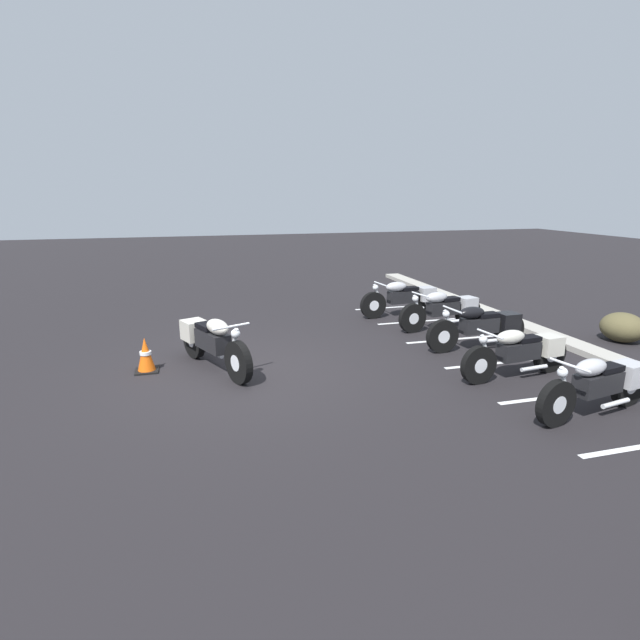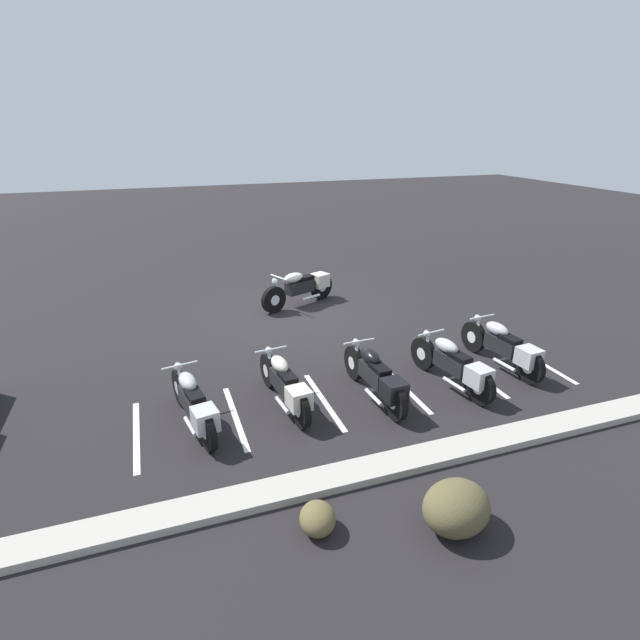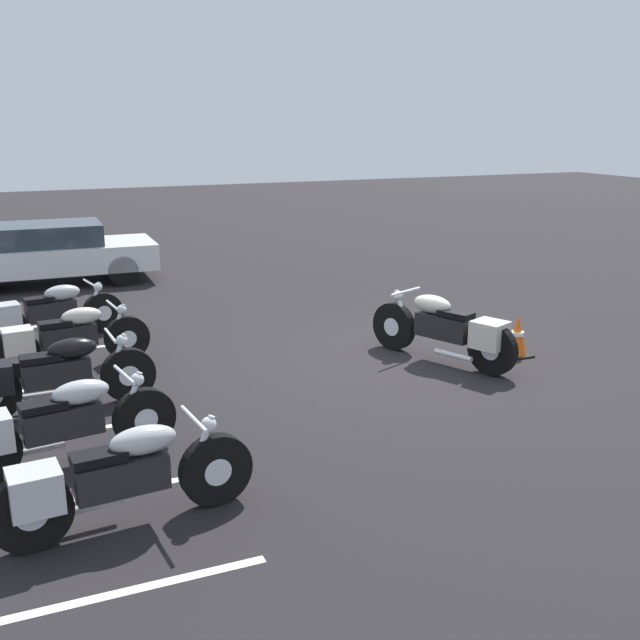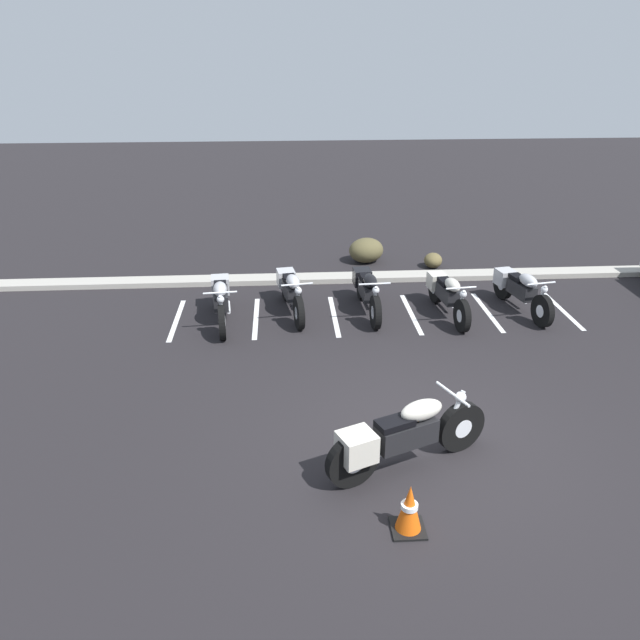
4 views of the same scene
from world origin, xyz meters
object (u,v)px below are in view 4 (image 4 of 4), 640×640
at_px(parked_bike_0, 221,298).
at_px(traffic_cone, 409,509).
at_px(parked_bike_4, 520,289).
at_px(motorcycle_cream_featured, 401,436).
at_px(parked_bike_3, 447,293).
at_px(parked_bike_2, 367,289).
at_px(parked_bike_1, 291,290).
at_px(landscape_rock_1, 433,260).
at_px(landscape_rock_0, 366,250).

bearing_deg(parked_bike_0, traffic_cone, 17.57).
bearing_deg(parked_bike_4, motorcycle_cream_featured, -44.30).
bearing_deg(parked_bike_3, parked_bike_2, -106.02).
bearing_deg(parked_bike_3, parked_bike_0, -95.96).
relative_size(parked_bike_4, traffic_cone, 3.50).
xyz_separation_m(parked_bike_1, parked_bike_4, (4.81, -0.23, -0.01)).
bearing_deg(parked_bike_1, traffic_cone, 1.74).
relative_size(parked_bike_0, parked_bike_1, 1.02).
relative_size(landscape_rock_1, traffic_cone, 0.84).
relative_size(parked_bike_0, landscape_rock_1, 4.34).
distance_m(parked_bike_1, parked_bike_2, 1.60).
bearing_deg(traffic_cone, parked_bike_4, 60.48).
distance_m(parked_bike_2, parked_bike_3, 1.65).
bearing_deg(landscape_rock_0, parked_bike_3, -70.50).
relative_size(motorcycle_cream_featured, parked_bike_1, 1.02).
height_order(parked_bike_0, parked_bike_2, parked_bike_0).
bearing_deg(parked_bike_2, parked_bike_0, -87.41).
relative_size(parked_bike_1, parked_bike_2, 0.99).
xyz_separation_m(parked_bike_2, traffic_cone, (-0.39, -6.52, -0.18)).
bearing_deg(parked_bike_2, parked_bike_4, 84.16).
height_order(motorcycle_cream_featured, traffic_cone, motorcycle_cream_featured).
bearing_deg(parked_bike_4, landscape_rock_1, -167.75).
bearing_deg(traffic_cone, parked_bike_3, 72.13).
xyz_separation_m(motorcycle_cream_featured, parked_bike_1, (-1.32, 5.45, -0.04)).
distance_m(motorcycle_cream_featured, landscape_rock_1, 8.36).
height_order(parked_bike_1, parked_bike_3, parked_bike_1).
height_order(parked_bike_3, landscape_rock_0, parked_bike_3).
xyz_separation_m(motorcycle_cream_featured, traffic_cone, (-0.11, -1.14, -0.22)).
xyz_separation_m(motorcycle_cream_featured, parked_bike_3, (1.90, 5.10, -0.05)).
distance_m(parked_bike_3, landscape_rock_1, 2.97).
bearing_deg(parked_bike_1, parked_bike_0, -84.63).
bearing_deg(parked_bike_0, motorcycle_cream_featured, 22.98).
relative_size(parked_bike_2, parked_bike_3, 1.03).
bearing_deg(parked_bike_4, parked_bike_0, -99.36).
xyz_separation_m(parked_bike_1, traffic_cone, (1.21, -6.59, -0.18)).
distance_m(parked_bike_2, landscape_rock_1, 3.35).
xyz_separation_m(landscape_rock_1, traffic_cone, (-2.42, -9.16, 0.11)).
distance_m(motorcycle_cream_featured, parked_bike_2, 5.39).
xyz_separation_m(parked_bike_2, landscape_rock_0, (0.40, 3.17, -0.16)).
relative_size(parked_bike_2, parked_bike_4, 1.03).
relative_size(parked_bike_1, parked_bike_3, 1.02).
distance_m(parked_bike_3, parked_bike_4, 1.59).
distance_m(motorcycle_cream_featured, parked_bike_4, 6.28).
bearing_deg(motorcycle_cream_featured, parked_bike_2, 63.91).
xyz_separation_m(landscape_rock_0, landscape_rock_1, (1.63, -0.53, -0.13)).
height_order(motorcycle_cream_featured, landscape_rock_0, motorcycle_cream_featured).
bearing_deg(parked_bike_4, traffic_cone, -40.05).
height_order(parked_bike_0, landscape_rock_1, parked_bike_0).
distance_m(parked_bike_2, landscape_rock_0, 3.19).
distance_m(parked_bike_0, landscape_rock_0, 4.87).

